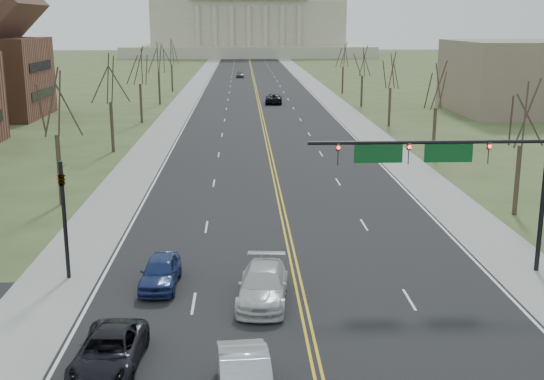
{
  "coord_description": "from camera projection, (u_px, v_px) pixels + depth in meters",
  "views": [
    {
      "loc": [
        -2.68,
        -19.19,
        12.56
      ],
      "look_at": [
        -0.98,
        19.42,
        3.0
      ],
      "focal_mm": 45.0,
      "sensor_mm": 36.0,
      "label": 1
    }
  ],
  "objects": [
    {
      "name": "bldg_right_mass",
      "position": [
        544.0,
        77.0,
        95.95
      ],
      "size": [
        25.0,
        20.0,
        10.0
      ],
      "primitive_type": "cube",
      "color": "#766654",
      "rests_on": "ground"
    },
    {
      "name": "tree_l_1",
      "position": [
        109.0,
        81.0,
        65.96
      ],
      "size": [
        3.96,
        3.96,
        9.0
      ],
      "color": "#34251F",
      "rests_on": "ground"
    },
    {
      "name": "signal_mast",
      "position": [
        447.0,
        163.0,
        33.76
      ],
      "size": [
        12.12,
        0.44,
        7.2
      ],
      "color": "black",
      "rests_on": "ground"
    },
    {
      "name": "car_sb_outer_lead",
      "position": [
        109.0,
        352.0,
        25.16
      ],
      "size": [
        2.5,
        5.08,
        1.39
      ],
      "primitive_type": "imported",
      "rotation": [
        0.0,
        0.0,
        -0.04
      ],
      "color": "black",
      "rests_on": "road"
    },
    {
      "name": "tree_r_1",
      "position": [
        437.0,
        88.0,
        63.5
      ],
      "size": [
        3.74,
        3.74,
        8.5
      ],
      "color": "#34251F",
      "rests_on": "ground"
    },
    {
      "name": "signal_left",
      "position": [
        64.0,
        207.0,
        33.45
      ],
      "size": [
        0.32,
        0.36,
        6.0
      ],
      "color": "black",
      "rests_on": "ground"
    },
    {
      "name": "capitol",
      "position": [
        248.0,
        17.0,
        260.69
      ],
      "size": [
        90.0,
        60.0,
        50.0
      ],
      "color": "beige",
      "rests_on": "ground"
    },
    {
      "name": "tree_r_4",
      "position": [
        343.0,
        56.0,
        121.69
      ],
      "size": [
        3.74,
        3.74,
        8.5
      ],
      "color": "#34251F",
      "rests_on": "ground"
    },
    {
      "name": "cross_road",
      "position": [
        311.0,
        341.0,
        27.56
      ],
      "size": [
        120.0,
        14.0,
        0.01
      ],
      "primitive_type": "cube",
      "color": "black",
      "rests_on": "ground"
    },
    {
      "name": "car_sb_inner_second",
      "position": [
        263.0,
        285.0,
        31.29
      ],
      "size": [
        2.73,
        5.61,
        1.57
      ],
      "primitive_type": "imported",
      "rotation": [
        0.0,
        0.0,
        -0.1
      ],
      "color": "silver",
      "rests_on": "road"
    },
    {
      "name": "tree_r_0",
      "position": [
        523.0,
        117.0,
        44.1
      ],
      "size": [
        3.74,
        3.74,
        8.5
      ],
      "color": "#34251F",
      "rests_on": "ground"
    },
    {
      "name": "car_far_nb",
      "position": [
        274.0,
        99.0,
        107.31
      ],
      "size": [
        2.88,
        5.71,
        1.55
      ],
      "primitive_type": "imported",
      "rotation": [
        0.0,
        0.0,
        3.08
      ],
      "color": "black",
      "rests_on": "road"
    },
    {
      "name": "car_sb_outer_second",
      "position": [
        160.0,
        272.0,
        33.1
      ],
      "size": [
        1.88,
        4.4,
        1.48
      ],
      "primitive_type": "imported",
      "rotation": [
        0.0,
        0.0,
        -0.03
      ],
      "color": "navy",
      "rests_on": "road"
    },
    {
      "name": "tree_r_2",
      "position": [
        391.0,
        73.0,
        82.89
      ],
      "size": [
        3.74,
        3.74,
        8.5
      ],
      "color": "#34251F",
      "rests_on": "ground"
    },
    {
      "name": "tree_l_3",
      "position": [
        158.0,
        59.0,
        104.75
      ],
      "size": [
        3.96,
        3.96,
        9.0
      ],
      "color": "#34251F",
      "rests_on": "ground"
    },
    {
      "name": "tree_l_4",
      "position": [
        171.0,
        53.0,
        124.15
      ],
      "size": [
        3.96,
        3.96,
        9.0
      ],
      "color": "#34251F",
      "rests_on": "ground"
    },
    {
      "name": "center_line",
      "position": [
        256.0,
        90.0,
        128.41
      ],
      "size": [
        0.42,
        380.0,
        0.01
      ],
      "primitive_type": "cube",
      "color": "gold",
      "rests_on": "road"
    },
    {
      "name": "car_far_sb",
      "position": [
        240.0,
        74.0,
        157.38
      ],
      "size": [
        1.83,
        4.33,
        1.46
      ],
      "primitive_type": "imported",
      "rotation": [
        0.0,
        0.0,
        0.02
      ],
      "color": "#55595E",
      "rests_on": "road"
    },
    {
      "name": "tree_r_3",
      "position": [
        363.0,
        63.0,
        102.29
      ],
      "size": [
        3.74,
        3.74,
        8.5
      ],
      "color": "#34251F",
      "rests_on": "ground"
    },
    {
      "name": "sidewalk_left",
      "position": [
        192.0,
        90.0,
        127.9
      ],
      "size": [
        4.0,
        380.0,
        0.03
      ],
      "primitive_type": "cube",
      "color": "gray",
      "rests_on": "ground"
    },
    {
      "name": "tree_l_2",
      "position": [
        139.0,
        68.0,
        85.35
      ],
      "size": [
        3.96,
        3.96,
        9.0
      ],
      "color": "#34251F",
      "rests_on": "ground"
    },
    {
      "name": "edge_line_right",
      "position": [
        308.0,
        90.0,
        128.83
      ],
      "size": [
        0.15,
        380.0,
        0.01
      ],
      "primitive_type": "cube",
      "color": "silver",
      "rests_on": "road"
    },
    {
      "name": "road",
      "position": [
        256.0,
        90.0,
        128.41
      ],
      "size": [
        20.0,
        380.0,
        0.01
      ],
      "primitive_type": "cube",
      "color": "black",
      "rests_on": "ground"
    },
    {
      "name": "edge_line_left",
      "position": [
        204.0,
        90.0,
        127.99
      ],
      "size": [
        0.15,
        380.0,
        0.01
      ],
      "primitive_type": "cube",
      "color": "silver",
      "rests_on": "road"
    },
    {
      "name": "tree_l_0",
      "position": [
        55.0,
        106.0,
        46.56
      ],
      "size": [
        3.96,
        3.96,
        9.0
      ],
      "color": "#34251F",
      "rests_on": "ground"
    },
    {
      "name": "sidewalk_right",
      "position": [
        319.0,
        90.0,
        128.92
      ],
      "size": [
        4.0,
        380.0,
        0.03
      ],
      "primitive_type": "cube",
      "color": "gray",
      "rests_on": "ground"
    }
  ]
}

